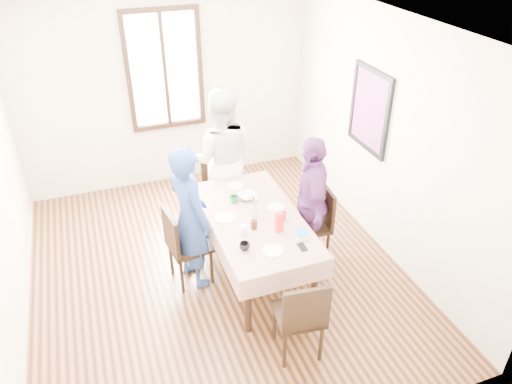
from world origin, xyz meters
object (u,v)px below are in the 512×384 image
chair_far (224,189)px  person_right (309,201)px  person_left (189,218)px  chair_near (298,314)px  dining_table (254,246)px  chair_right (309,225)px  chair_left (190,245)px  person_far (223,159)px

chair_far → person_right: person_right is taller
person_left → chair_near: bearing=-172.3°
person_right → person_left: bearing=-77.6°
dining_table → person_left: size_ratio=1.04×
dining_table → person_right: 0.78m
chair_far → chair_near: size_ratio=1.00×
chair_far → dining_table: bearing=80.9°
person_right → chair_right: bearing=106.9°
dining_table → chair_right: chair_right is taller
chair_far → person_left: size_ratio=0.56×
chair_right → chair_far: 1.29m
chair_left → person_far: bearing=137.4°
chair_far → person_far: bearing=80.9°
chair_left → chair_right: bearing=77.9°
chair_right → person_left: person_left is taller
dining_table → person_far: 1.24m
chair_right → chair_near: size_ratio=1.00×
person_left → person_right: bearing=-113.6°
chair_near → person_far: 2.32m
dining_table → chair_far: size_ratio=1.84×
person_left → chair_right: bearing=-113.5°
person_left → person_far: 1.18m
chair_left → person_left: (0.02, 0.00, 0.35)m
dining_table → person_left: person_left is taller
chair_far → person_right: (0.66, -1.10, 0.32)m
person_right → chair_near: bearing=-11.9°
person_left → chair_left: bearing=70.9°
chair_right → person_right: person_right is taller
chair_near → person_right: size_ratio=0.58×
dining_table → chair_far: bearing=90.0°
dining_table → chair_near: 1.16m
dining_table → chair_far: 1.16m
person_right → dining_table: bearing=-68.6°
chair_left → chair_far: 1.21m
dining_table → person_left: 0.81m
chair_far → chair_near: (0.00, -2.30, 0.00)m
chair_left → person_left: 0.35m
dining_table → chair_near: bearing=-90.0°
person_far → person_right: person_far is taller
chair_left → person_right: bearing=77.9°
chair_left → chair_right: same height
dining_table → chair_right: 0.69m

